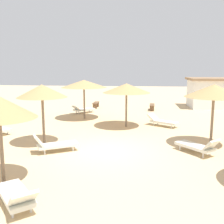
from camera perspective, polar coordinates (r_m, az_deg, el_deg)
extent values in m
plane|color=#D1B284|center=(11.54, -1.58, -8.39)|extent=(80.00, 80.00, 0.00)
cylinder|color=#75604C|center=(18.55, -6.07, 2.09)|extent=(0.12, 0.12, 2.30)
cone|color=tan|center=(18.42, -6.14, 6.15)|extent=(3.18, 3.18, 0.53)
cylinder|color=#75604C|center=(12.72, -14.75, -1.62)|extent=(0.12, 0.12, 2.31)
cone|color=tan|center=(12.53, -15.02, 4.46)|extent=(2.33, 2.33, 0.60)
cylinder|color=#75604C|center=(15.84, 3.13, 0.63)|extent=(0.12, 0.12, 2.19)
cone|color=tan|center=(15.69, 3.17, 5.23)|extent=(2.85, 2.85, 0.56)
cylinder|color=#75604C|center=(8.85, -22.95, -7.49)|extent=(0.12, 0.12, 2.16)
cylinder|color=#75604C|center=(12.78, 20.99, -1.78)|extent=(0.12, 0.12, 2.36)
cone|color=tan|center=(12.60, 21.36, 4.35)|extent=(2.61, 2.61, 0.58)
cube|color=silver|center=(20.99, -6.08, 0.57)|extent=(1.69, 1.61, 0.12)
cube|color=silver|center=(20.57, -8.02, 0.97)|extent=(0.79, 0.80, 0.39)
cylinder|color=silver|center=(20.54, -7.21, -0.13)|extent=(0.06, 0.06, 0.22)
cylinder|color=silver|center=(20.92, -7.80, 0.03)|extent=(0.06, 0.06, 0.22)
cylinder|color=silver|center=(21.13, -4.36, 0.19)|extent=(0.06, 0.06, 0.22)
cylinder|color=silver|center=(21.50, -4.98, 0.35)|extent=(0.06, 0.06, 0.22)
cylinder|color=silver|center=(15.07, -23.16, -4.43)|extent=(0.06, 0.06, 0.22)
cylinder|color=silver|center=(15.30, -21.77, -4.13)|extent=(0.06, 0.06, 0.22)
cube|color=silver|center=(11.59, -11.70, -7.06)|extent=(1.80, 1.38, 0.12)
cube|color=silver|center=(11.40, -15.72, -6.03)|extent=(0.65, 0.75, 0.49)
cylinder|color=silver|center=(11.34, -14.46, -8.44)|extent=(0.06, 0.06, 0.22)
cylinder|color=silver|center=(11.76, -14.78, -7.81)|extent=(0.06, 0.06, 0.22)
cylinder|color=silver|center=(11.56, -8.51, -7.89)|extent=(0.06, 0.06, 0.22)
cylinder|color=silver|center=(11.97, -9.04, -7.29)|extent=(0.06, 0.06, 0.22)
cube|color=silver|center=(16.37, 11.32, -2.14)|extent=(1.77, 1.48, 0.12)
cube|color=silver|center=(16.71, 8.94, -1.06)|extent=(0.76, 0.81, 0.39)
cylinder|color=silver|center=(16.50, 9.11, -2.58)|extent=(0.06, 0.06, 0.22)
cylinder|color=silver|center=(16.88, 9.87, -2.33)|extent=(0.06, 0.06, 0.22)
cylinder|color=silver|center=(15.94, 12.82, -3.14)|extent=(0.06, 0.06, 0.22)
cylinder|color=silver|center=(16.33, 13.52, -2.87)|extent=(0.06, 0.06, 0.22)
cube|color=silver|center=(7.64, -20.38, -16.52)|extent=(1.59, 1.71, 0.12)
cube|color=silver|center=(6.83, -18.77, -17.36)|extent=(0.78, 0.76, 0.44)
cylinder|color=silver|center=(7.25, -17.27, -19.36)|extent=(0.06, 0.06, 0.22)
cylinder|color=silver|center=(7.15, -20.85, -19.97)|extent=(0.06, 0.06, 0.22)
cylinder|color=silver|center=(8.29, -19.85, -15.66)|extent=(0.06, 0.06, 0.22)
cylinder|color=silver|center=(8.20, -22.93, -16.12)|extent=(0.06, 0.06, 0.22)
cube|color=silver|center=(11.70, 17.59, -7.15)|extent=(1.58, 1.72, 0.12)
cube|color=silver|center=(11.17, 20.87, -6.69)|extent=(0.76, 0.73, 0.47)
cylinder|color=silver|center=(11.58, 20.57, -8.38)|extent=(0.06, 0.06, 0.22)
cylinder|color=silver|center=(11.24, 19.24, -8.85)|extent=(0.06, 0.06, 0.22)
cylinder|color=silver|center=(12.28, 16.01, -7.12)|extent=(0.06, 0.06, 0.22)
cylinder|color=silver|center=(11.96, 14.63, -7.51)|extent=(0.06, 0.06, 0.22)
cube|color=brown|center=(23.58, -3.53, 2.02)|extent=(0.40, 1.50, 0.08)
cube|color=brown|center=(23.08, -3.75, 1.24)|extent=(0.36, 0.12, 0.41)
cube|color=brown|center=(24.15, -3.31, 1.62)|extent=(0.36, 0.12, 0.41)
cube|color=brown|center=(22.46, 8.73, 1.54)|extent=(0.48, 1.52, 0.08)
cube|color=brown|center=(21.95, 8.71, 0.71)|extent=(0.37, 0.14, 0.41)
cube|color=brown|center=(23.04, 8.72, 1.13)|extent=(0.37, 0.14, 0.41)
cube|color=white|center=(25.27, 20.80, 3.72)|extent=(3.74, 3.39, 2.47)
cube|color=#8C6B4C|center=(25.18, 20.99, 6.74)|extent=(4.14, 3.79, 0.20)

